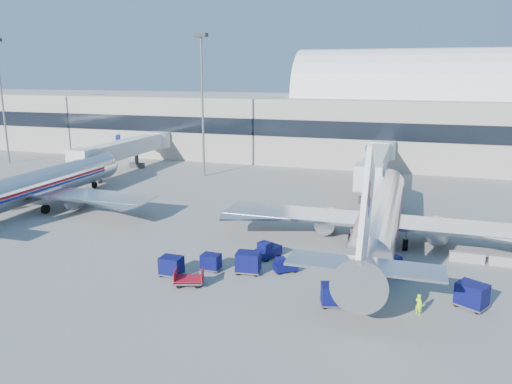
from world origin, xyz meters
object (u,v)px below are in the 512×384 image
(cart_solo_near, at_px, (334,294))
(cart_solo_far, at_px, (472,295))
(barrier_near, at_px, (467,257))
(jetbridge_near, at_px, (377,161))
(cart_train_b, at_px, (211,262))
(barrier_mid, at_px, (507,261))
(airliner_mid, at_px, (32,187))
(jetbridge_mid, at_px, (129,148))
(cart_open_red, at_px, (189,280))
(airliner_main, at_px, (380,216))
(cart_train_c, at_px, (171,266))
(tug_left, at_px, (268,250))
(mast_west, at_px, (202,85))
(cart_train_a, at_px, (248,262))
(mast_far_west, at_px, (0,83))
(tug_lead, at_px, (285,265))
(ramp_worker, at_px, (419,304))
(tug_right, at_px, (398,266))

(cart_solo_near, height_order, cart_solo_far, cart_solo_far)
(barrier_near, relative_size, cart_solo_far, 1.13)
(jetbridge_near, distance_m, cart_train_b, 39.32)
(cart_solo_near, bearing_deg, jetbridge_near, 73.44)
(barrier_mid, bearing_deg, airliner_mid, 177.31)
(jetbridge_mid, bearing_deg, cart_open_red, -53.28)
(airliner_main, height_order, airliner_mid, same)
(barrier_mid, relative_size, cart_train_c, 1.55)
(tug_left, bearing_deg, mast_west, 56.29)
(barrier_mid, relative_size, cart_train_a, 1.32)
(mast_west, height_order, cart_train_b, mast_west)
(cart_train_a, distance_m, cart_solo_near, 8.84)
(airliner_main, bearing_deg, barrier_mid, -12.50)
(jetbridge_mid, bearing_deg, mast_far_west, -178.19)
(jetbridge_near, xyz_separation_m, tug_lead, (-4.73, -36.07, -3.33))
(jetbridge_near, distance_m, mast_west, 29.67)
(cart_solo_far, relative_size, ramp_worker, 1.71)
(cart_solo_far, bearing_deg, airliner_main, 152.42)
(jetbridge_near, bearing_deg, cart_open_red, -105.48)
(jetbridge_near, distance_m, cart_train_a, 38.11)
(mast_west, distance_m, tug_right, 47.97)
(cart_train_b, bearing_deg, jetbridge_near, 75.59)
(jetbridge_near, distance_m, barrier_mid, 32.09)
(cart_train_b, height_order, cart_solo_far, cart_solo_far)
(mast_far_west, distance_m, cart_solo_near, 80.17)
(tug_left, xyz_separation_m, ramp_worker, (13.32, -7.37, 0.03))
(tug_lead, height_order, ramp_worker, ramp_worker)
(cart_solo_near, bearing_deg, cart_train_b, 145.89)
(cart_solo_far, height_order, cart_open_red, cart_solo_far)
(jetbridge_near, distance_m, cart_open_red, 42.75)
(cart_train_b, bearing_deg, airliner_mid, 160.15)
(tug_left, relative_size, cart_train_a, 1.23)
(airliner_mid, bearing_deg, cart_train_b, -21.58)
(airliner_main, height_order, tug_lead, airliner_main)
(jetbridge_near, bearing_deg, barrier_near, -70.15)
(cart_solo_near, bearing_deg, cart_open_red, 162.79)
(cart_solo_near, bearing_deg, jetbridge_mid, 118.85)
(mast_far_west, height_order, cart_open_red, mast_far_west)
(tug_right, xyz_separation_m, cart_open_red, (-15.92, -7.58, -0.21))
(jetbridge_mid, distance_m, cart_solo_far, 64.64)
(tug_right, bearing_deg, mast_far_west, -162.05)
(cart_train_c, xyz_separation_m, cart_solo_far, (23.53, 1.37, 0.11))
(barrier_near, xyz_separation_m, cart_solo_far, (-0.48, -9.58, 0.55))
(mast_far_west, distance_m, tug_right, 80.46)
(airliner_main, relative_size, jetbridge_mid, 1.35)
(tug_lead, xyz_separation_m, cart_train_b, (-6.17, -1.59, 0.18))
(airliner_main, bearing_deg, tug_lead, -126.15)
(tug_lead, relative_size, ramp_worker, 1.43)
(tug_right, bearing_deg, barrier_mid, 69.36)
(tug_left, height_order, cart_train_b, tug_left)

